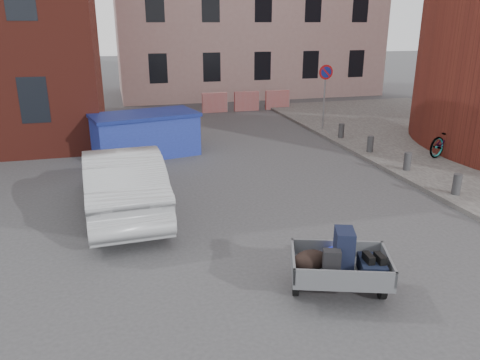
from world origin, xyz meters
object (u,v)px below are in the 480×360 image
object	(u,v)px
dumpster	(145,134)
silver_car	(123,180)
trailer	(339,264)
bicycle	(449,139)

from	to	relation	value
dumpster	silver_car	size ratio (longest dim) A/B	0.78
trailer	silver_car	size ratio (longest dim) A/B	0.40
silver_car	bicycle	world-z (taller)	silver_car
trailer	bicycle	world-z (taller)	bicycle
silver_car	bicycle	size ratio (longest dim) A/B	2.34
trailer	dumpster	size ratio (longest dim) A/B	0.51
silver_car	bicycle	distance (m)	11.01
bicycle	dumpster	bearing A→B (deg)	53.48
trailer	dumpster	xyz separation A→B (m)	(-2.45, 9.83, 0.14)
silver_car	bicycle	xyz separation A→B (m)	(10.81, 2.05, -0.14)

